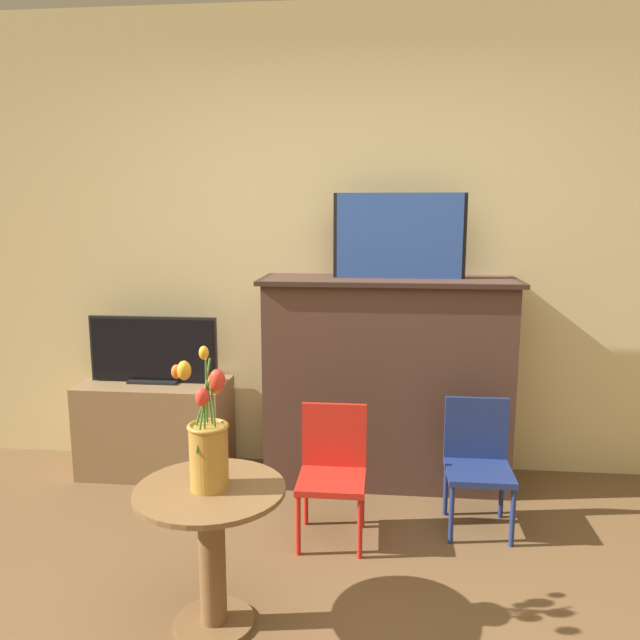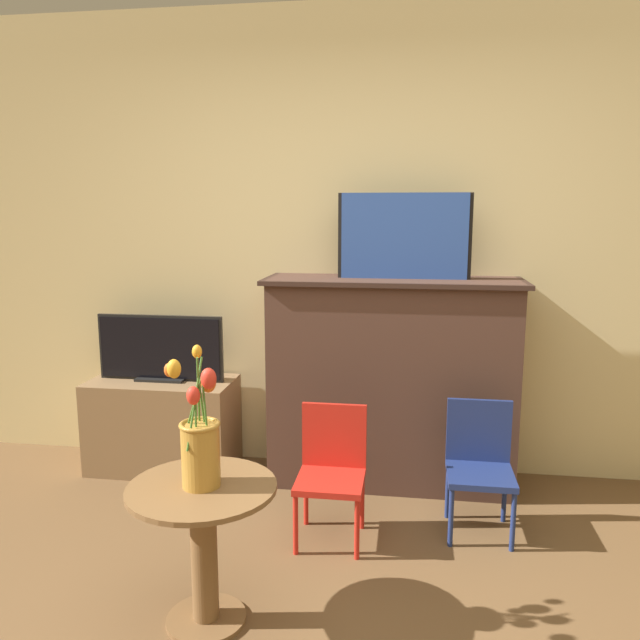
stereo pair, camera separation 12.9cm
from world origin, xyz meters
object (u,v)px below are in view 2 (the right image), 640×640
vase_tulips (200,440)px  chair_red (332,466)px  chair_blue (479,460)px  painting (404,236)px  tv_monitor (160,349)px

vase_tulips → chair_red: bearing=61.3°
chair_blue → vase_tulips: bearing=-140.9°
painting → vase_tulips: size_ratio=1.42×
chair_red → chair_blue: 0.72m
tv_monitor → chair_blue: tv_monitor is taller
tv_monitor → vase_tulips: 1.54m
chair_red → painting: bearing=65.3°
tv_monitor → chair_blue: bearing=-14.6°
chair_blue → painting: bearing=128.7°
tv_monitor → chair_blue: (1.81, -0.47, -0.39)m
painting → vase_tulips: 1.69m
tv_monitor → chair_red: 1.34m
chair_blue → chair_red: bearing=-166.2°
painting → tv_monitor: (-1.42, -0.02, -0.67)m
painting → chair_blue: (0.40, -0.49, -1.06)m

